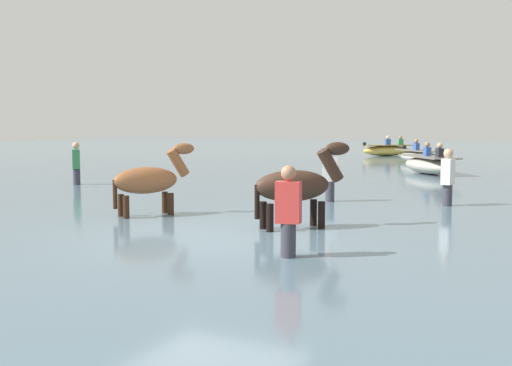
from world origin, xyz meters
The scene contains 11 objects.
ground_plane centered at (0.00, 0.00, 0.00)m, with size 120.00×120.00×0.00m, color #756B56.
water_surface centered at (0.00, 10.00, 0.22)m, with size 90.00×90.00×0.43m, color slate.
horse_lead_dark_bay centered at (0.85, 1.32, 1.10)m, with size 1.37×1.45×1.85m.
horse_trailing_chestnut centered at (-2.20, 1.38, 1.05)m, with size 1.12×1.53×1.78m.
boat_far_inshore centered at (-1.42, 19.02, 0.72)m, with size 2.57×2.65×1.04m.
boat_mid_channel centered at (-4.35, 24.28, 0.73)m, with size 2.57×2.46×1.05m.
boat_distant_west centered at (0.20, 13.70, 0.74)m, with size 2.67×3.06×1.08m.
person_onlooker_right centered at (1.69, -0.79, 0.87)m, with size 0.36×0.27×1.63m.
person_onlooker_left centered at (2.47, 5.43, 0.87)m, with size 0.24×0.34×1.63m.
person_wading_close centered at (0.03, 4.96, 0.87)m, with size 0.37×0.31×1.63m.
person_wading_mid centered at (-7.63, 5.20, 0.87)m, with size 0.36×0.37×1.63m.
Camera 1 is at (5.16, -8.25, 2.19)m, focal length 44.99 mm.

